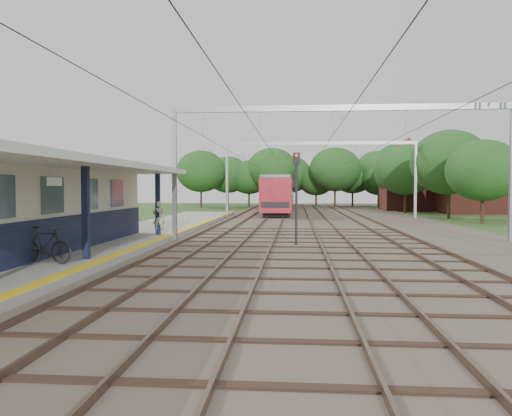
{
  "coord_description": "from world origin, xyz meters",
  "views": [
    {
      "loc": [
        1.32,
        -10.64,
        2.81
      ],
      "look_at": [
        -1.05,
        19.09,
        1.6
      ],
      "focal_mm": 35.0,
      "sensor_mm": 36.0,
      "label": 1
    }
  ],
  "objects": [
    {
      "name": "ground",
      "position": [
        0.0,
        0.0,
        0.0
      ],
      "size": [
        160.0,
        160.0,
        0.0
      ],
      "primitive_type": "plane",
      "color": "#2D4C1E",
      "rests_on": "ground"
    },
    {
      "name": "catenary_system",
      "position": [
        3.39,
        25.28,
        5.51
      ],
      "size": [
        17.22,
        88.0,
        7.0
      ],
      "color": "gray",
      "rests_on": "ground"
    },
    {
      "name": "train",
      "position": [
        -0.5,
        52.03,
        2.17
      ],
      "size": [
        2.97,
        36.92,
        3.89
      ],
      "color": "black",
      "rests_on": "ballast_bed"
    },
    {
      "name": "signal_post",
      "position": [
        1.35,
        13.02,
        2.84
      ],
      "size": [
        0.33,
        0.29,
        4.47
      ],
      "rotation": [
        0.0,
        0.0,
        0.16
      ],
      "color": "black",
      "rests_on": "ground"
    },
    {
      "name": "bicycle",
      "position": [
        -6.78,
        4.85,
        0.95
      ],
      "size": [
        2.08,
        0.97,
        1.21
      ],
      "primitive_type": "imported",
      "rotation": [
        0.0,
        0.0,
        1.36
      ],
      "color": "black",
      "rests_on": "platform"
    },
    {
      "name": "ballast_bed",
      "position": [
        4.0,
        30.0,
        0.05
      ],
      "size": [
        18.0,
        90.0,
        0.1
      ],
      "primitive_type": "cube",
      "color": "#473D33",
      "rests_on": "ground"
    },
    {
      "name": "house_near",
      "position": [
        21.0,
        46.0,
        2.99
      ],
      "size": [
        7.0,
        6.12,
        7.89
      ],
      "color": "brown",
      "rests_on": "ground"
    },
    {
      "name": "house_far",
      "position": [
        16.0,
        52.0,
        3.23
      ],
      "size": [
        8.0,
        6.12,
        8.66
      ],
      "color": "brown",
      "rests_on": "ground"
    },
    {
      "name": "tree_band",
      "position": [
        3.84,
        57.12,
        4.92
      ],
      "size": [
        31.72,
        30.88,
        8.82
      ],
      "color": "#382619",
      "rests_on": "ground"
    },
    {
      "name": "station_building",
      "position": [
        -8.88,
        7.0,
        2.04
      ],
      "size": [
        3.41,
        18.0,
        3.4
      ],
      "color": "beige",
      "rests_on": "platform"
    },
    {
      "name": "rail_tracks",
      "position": [
        1.5,
        30.0,
        0.18
      ],
      "size": [
        11.8,
        88.0,
        0.15
      ],
      "color": "brown",
      "rests_on": "ballast_bed"
    },
    {
      "name": "platform",
      "position": [
        -7.5,
        14.0,
        0.17
      ],
      "size": [
        5.0,
        52.0,
        0.35
      ],
      "primitive_type": "cube",
      "color": "gray",
      "rests_on": "ground"
    },
    {
      "name": "person",
      "position": [
        -5.84,
        15.0,
        1.24
      ],
      "size": [
        0.68,
        0.48,
        1.77
      ],
      "primitive_type": "imported",
      "rotation": [
        0.0,
        0.0,
        3.23
      ],
      "color": "silver",
      "rests_on": "platform"
    },
    {
      "name": "canopy",
      "position": [
        -7.77,
        6.0,
        3.64
      ],
      "size": [
        6.4,
        20.0,
        3.44
      ],
      "color": "black",
      "rests_on": "platform"
    },
    {
      "name": "yellow_stripe",
      "position": [
        -5.25,
        14.0,
        0.35
      ],
      "size": [
        0.45,
        52.0,
        0.01
      ],
      "primitive_type": "cube",
      "color": "yellow",
      "rests_on": "platform"
    }
  ]
}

